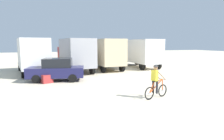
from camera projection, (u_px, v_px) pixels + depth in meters
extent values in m
plane|color=beige|center=(130.00, 103.00, 9.43)|extent=(120.00, 120.00, 0.00)
cube|color=white|center=(33.00, 53.00, 17.84)|extent=(3.16, 5.50, 2.70)
cube|color=#2D2D33|center=(30.00, 56.00, 20.87)|extent=(2.40, 1.82, 2.00)
cube|color=black|center=(29.00, 53.00, 21.43)|extent=(2.01, 0.39, 0.80)
cylinder|color=black|center=(20.00, 66.00, 20.44)|extent=(0.47, 1.04, 1.00)
cylinder|color=black|center=(40.00, 65.00, 21.40)|extent=(0.47, 1.04, 1.00)
cylinder|color=black|center=(23.00, 72.00, 16.09)|extent=(0.47, 1.04, 1.00)
cylinder|color=black|center=(48.00, 71.00, 17.05)|extent=(0.47, 1.04, 1.00)
cube|color=#9E9EA3|center=(76.00, 53.00, 18.98)|extent=(2.95, 5.43, 2.70)
cube|color=#B21E1E|center=(69.00, 56.00, 22.08)|extent=(2.35, 1.73, 2.00)
cube|color=black|center=(67.00, 52.00, 22.65)|extent=(2.02, 0.30, 0.80)
cylinder|color=black|center=(60.00, 65.00, 21.69)|extent=(0.43, 1.03, 1.00)
cylinder|color=black|center=(78.00, 64.00, 22.57)|extent=(0.43, 1.03, 1.00)
cylinder|color=black|center=(71.00, 70.00, 17.24)|extent=(0.43, 1.03, 1.00)
cylinder|color=black|center=(92.00, 69.00, 18.12)|extent=(0.43, 1.03, 1.00)
cube|color=#CCB78E|center=(107.00, 52.00, 20.85)|extent=(2.57, 5.27, 2.70)
cube|color=#2D2D33|center=(98.00, 55.00, 24.05)|extent=(2.25, 1.57, 2.00)
cube|color=black|center=(96.00, 52.00, 24.65)|extent=(2.03, 0.14, 0.80)
cylinder|color=black|center=(90.00, 63.00, 23.73)|extent=(0.35, 1.01, 1.00)
cylinder|color=black|center=(106.00, 62.00, 24.47)|extent=(0.35, 1.01, 1.00)
cylinder|color=black|center=(103.00, 68.00, 19.13)|extent=(0.35, 1.01, 1.00)
cylinder|color=black|center=(122.00, 67.00, 19.87)|extent=(0.35, 1.01, 1.00)
cube|color=white|center=(143.00, 51.00, 22.63)|extent=(2.50, 5.25, 2.70)
cube|color=#2D2D33|center=(130.00, 54.00, 25.85)|extent=(2.23, 1.54, 2.00)
cube|color=black|center=(128.00, 51.00, 26.45)|extent=(2.03, 0.12, 0.80)
cylinder|color=black|center=(123.00, 62.00, 25.54)|extent=(0.34, 1.01, 1.00)
cylinder|color=black|center=(137.00, 61.00, 26.26)|extent=(0.34, 1.01, 1.00)
cylinder|color=black|center=(142.00, 66.00, 20.92)|extent=(0.34, 1.01, 1.00)
cylinder|color=black|center=(158.00, 65.00, 21.63)|extent=(0.34, 1.01, 1.00)
cube|color=#1E1E4C|center=(56.00, 72.00, 14.88)|extent=(4.48, 2.61, 0.76)
cube|color=black|center=(58.00, 63.00, 14.80)|extent=(2.39, 2.01, 0.68)
cylinder|color=black|center=(36.00, 79.00, 14.00)|extent=(0.67, 0.35, 0.64)
cylinder|color=black|center=(41.00, 75.00, 15.53)|extent=(0.67, 0.35, 0.64)
cylinder|color=black|center=(73.00, 78.00, 14.33)|extent=(0.67, 0.35, 0.64)
cylinder|color=black|center=(74.00, 75.00, 15.87)|extent=(0.67, 0.35, 0.64)
torus|color=black|center=(162.00, 90.00, 10.52)|extent=(0.67, 0.26, 0.68)
cylinder|color=silver|center=(162.00, 90.00, 10.52)|extent=(0.10, 0.10, 0.08)
torus|color=black|center=(149.00, 93.00, 9.90)|extent=(0.67, 0.26, 0.68)
cylinder|color=silver|center=(149.00, 93.00, 9.90)|extent=(0.10, 0.10, 0.08)
cylinder|color=#E05119|center=(156.00, 86.00, 10.15)|extent=(1.00, 0.35, 0.68)
cylinder|color=#E05119|center=(158.00, 80.00, 10.22)|extent=(0.65, 0.24, 0.13)
cylinder|color=#E05119|center=(152.00, 88.00, 9.96)|extent=(0.39, 0.16, 0.59)
cylinder|color=#E05119|center=(162.00, 85.00, 10.46)|extent=(0.11, 0.08, 0.64)
cylinder|color=silver|center=(162.00, 79.00, 10.40)|extent=(0.19, 0.51, 0.04)
cube|color=black|center=(154.00, 81.00, 10.02)|extent=(0.26, 0.19, 0.06)
cube|color=gold|center=(155.00, 75.00, 9.99)|extent=(0.29, 0.36, 0.56)
sphere|color=#A87A5B|center=(156.00, 68.00, 9.97)|extent=(0.22, 0.22, 0.22)
cone|color=#333333|center=(156.00, 65.00, 9.95)|extent=(0.32, 0.32, 0.10)
cylinder|color=#26262B|center=(153.00, 86.00, 10.22)|extent=(0.12, 0.12, 0.66)
cylinder|color=#26262B|center=(157.00, 87.00, 10.01)|extent=(0.12, 0.12, 0.66)
cylinder|color=#A87A5B|center=(156.00, 75.00, 10.34)|extent=(0.60, 0.27, 0.53)
cylinder|color=#A87A5B|center=(162.00, 76.00, 10.05)|extent=(0.62, 0.19, 0.53)
cube|color=#9E2D2D|center=(47.00, 79.00, 14.15)|extent=(0.92, 0.85, 0.62)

